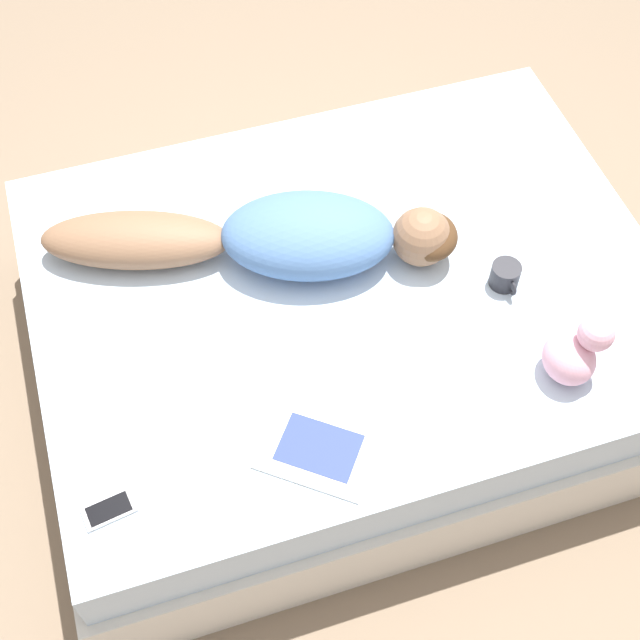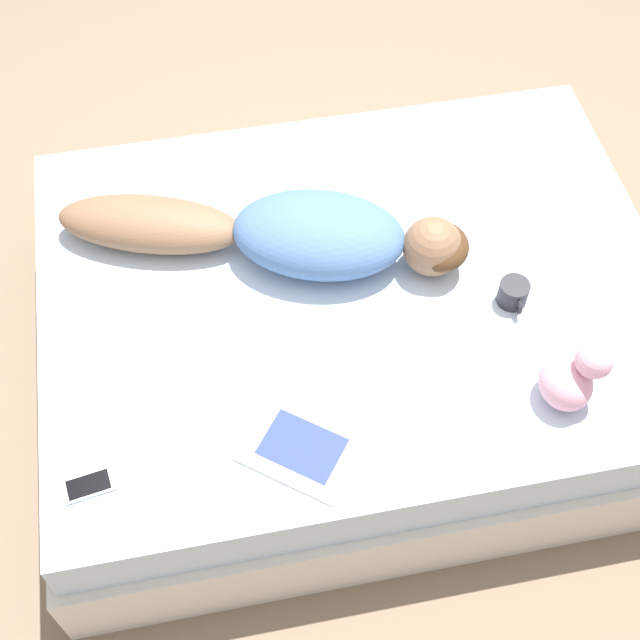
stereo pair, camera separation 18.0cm
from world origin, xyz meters
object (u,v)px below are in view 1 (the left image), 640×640
at_px(person, 276,237).
at_px(open_magazine, 333,414).
at_px(coffee_mug, 505,275).
at_px(cell_phone, 109,510).

distance_m(person, open_magazine, 0.62).
bearing_deg(coffee_mug, open_magazine, -66.71).
height_order(person, coffee_mug, person).
distance_m(coffee_mug, cell_phone, 1.38).
xyz_separation_m(open_magazine, cell_phone, (0.10, -0.66, 0.00)).
bearing_deg(cell_phone, person, 127.42).
distance_m(person, cell_phone, 0.98).
bearing_deg(cell_phone, open_magazine, 89.21).
relative_size(person, open_magazine, 2.30).
bearing_deg(coffee_mug, cell_phone, -73.98).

